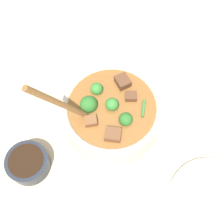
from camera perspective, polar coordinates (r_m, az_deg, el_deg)
The scene contains 4 objects.
ground_plane at distance 0.71m, azimuth 0.00°, elevation -2.17°, with size 4.00×4.00×0.00m, color #C6B293.
stew_bowl at distance 0.66m, azimuth -0.06°, elevation -0.27°, with size 0.23×0.26×0.27m.
condiment_bowl at distance 0.68m, azimuth -16.69°, elevation -9.86°, with size 0.10×0.10×0.04m.
empty_plate at distance 0.69m, azimuth 19.97°, elevation -16.83°, with size 0.20×0.20×0.02m.
Camera 1 is at (0.22, -0.18, 0.65)m, focal length 45.00 mm.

